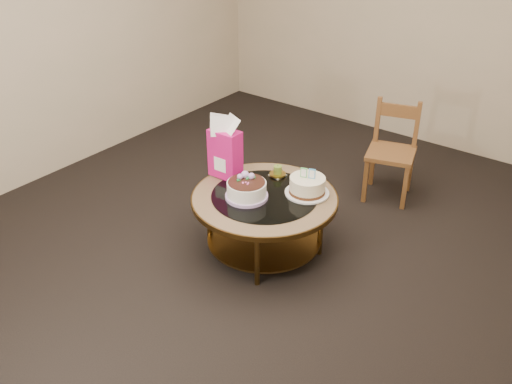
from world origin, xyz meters
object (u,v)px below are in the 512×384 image
Objects in this scene: cream_cake at (307,186)px; dining_chair at (392,151)px; gift_bag at (225,147)px; coffee_table at (264,205)px; decorated_cake at (247,190)px.

dining_chair is (0.13, 1.09, -0.11)m from cream_cake.
dining_chair is (0.74, 1.23, -0.28)m from gift_bag.
cream_cake is at bearing -113.47° from dining_chair.
coffee_table is 1.27× the size of dining_chair.
cream_cake reaches higher than decorated_cake.
dining_chair is at bearing 62.56° from cream_cake.
decorated_cake is 0.39m from gift_bag.
gift_bag reaches higher than dining_chair.
decorated_cake is 0.96× the size of cream_cake.
gift_bag is at bearing -138.05° from dining_chair.
decorated_cake is at bearing -123.94° from dining_chair.
gift_bag is at bearing 172.02° from cream_cake.
coffee_table is 0.19m from decorated_cake.
gift_bag is (-0.40, 0.06, 0.31)m from coffee_table.
dining_chair is at bearing 74.89° from coffee_table.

